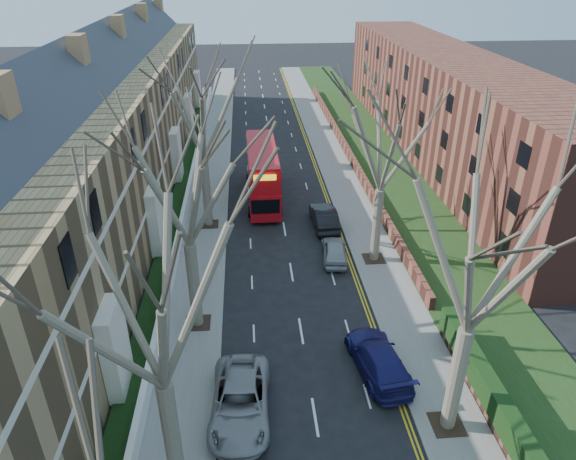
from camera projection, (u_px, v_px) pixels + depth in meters
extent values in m
cube|color=slate|center=(212.00, 172.00, 48.90)|extent=(3.00, 102.00, 0.12)
cube|color=slate|center=(337.00, 168.00, 49.77)|extent=(3.00, 102.00, 0.12)
cube|color=olive|center=(99.00, 153.00, 38.97)|extent=(9.00, 78.00, 10.00)
cube|color=#32343D|center=(85.00, 72.00, 36.14)|extent=(4.67, 78.00, 4.67)
cube|color=white|center=(161.00, 170.00, 40.00)|extent=(0.12, 78.00, 0.35)
cube|color=white|center=(156.00, 126.00, 38.35)|extent=(0.12, 78.00, 0.35)
cube|color=brown|center=(445.00, 105.00, 51.79)|extent=(8.00, 54.00, 10.00)
cube|color=brown|center=(347.00, 149.00, 53.17)|extent=(0.35, 54.00, 0.90)
cube|color=white|center=(186.00, 203.00, 41.48)|extent=(0.30, 78.00, 1.00)
cube|color=#1A3413|center=(382.00, 166.00, 50.05)|extent=(6.00, 102.00, 0.06)
cylinder|color=brown|center=(172.00, 439.00, 18.66)|extent=(0.64, 0.64, 5.25)
cylinder|color=brown|center=(194.00, 285.00, 27.49)|extent=(0.64, 0.64, 5.07)
cube|color=#2D2116|center=(198.00, 323.00, 28.68)|extent=(1.40, 1.40, 0.05)
cylinder|color=brown|center=(207.00, 193.00, 37.99)|extent=(0.60, 0.60, 5.25)
cube|color=#2D2116|center=(209.00, 224.00, 39.22)|extent=(1.40, 1.40, 0.05)
cylinder|color=brown|center=(456.00, 380.00, 21.25)|extent=(0.64, 0.64, 5.25)
cube|color=#2D2116|center=(447.00, 424.00, 22.48)|extent=(1.40, 1.40, 0.05)
cylinder|color=brown|center=(377.00, 226.00, 33.59)|extent=(0.60, 0.60, 5.07)
cube|color=#2D2116|center=(374.00, 258.00, 34.78)|extent=(1.40, 1.40, 0.05)
cube|color=#A90C12|center=(263.00, 183.00, 43.09)|extent=(2.48, 10.52, 2.10)
cube|color=#A90C12|center=(262.00, 161.00, 42.15)|extent=(2.47, 10.00, 1.91)
cube|color=black|center=(263.00, 178.00, 42.89)|extent=(2.49, 9.68, 0.86)
cube|color=black|center=(262.00, 159.00, 42.10)|extent=(2.49, 9.47, 0.86)
imported|color=gray|center=(240.00, 401.00, 22.79)|extent=(2.88, 5.76, 1.57)
imported|color=navy|center=(378.00, 359.00, 25.22)|extent=(2.82, 5.51, 1.53)
imported|color=#95979D|center=(335.00, 251.00, 34.64)|extent=(2.02, 4.13, 1.36)
imported|color=black|center=(324.00, 217.00, 38.84)|extent=(1.81, 4.83, 1.58)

